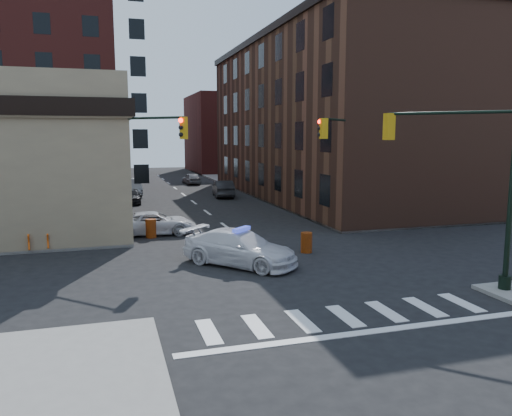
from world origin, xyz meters
TOP-DOWN VIEW (x-y plane):
  - ground at (0.00, 0.00)m, footprint 140.00×140.00m
  - sidewalk_ne at (23.00, 32.75)m, footprint 34.00×54.50m
  - commercial_row_ne at (13.00, 22.50)m, footprint 14.00×34.00m
  - filler_nw at (-16.00, 62.00)m, footprint 20.00×18.00m
  - filler_ne at (14.00, 58.00)m, footprint 16.00×16.00m
  - signal_pole_se at (6.04, -5.52)m, footprint 5.40×5.27m
  - signal_pole_nw at (-5.85, 5.34)m, footprint 3.58×3.67m
  - signal_pole_ne at (5.84, 5.35)m, footprint 3.67×3.58m
  - tree_ne_near at (7.50, 26.00)m, footprint 3.00×3.00m
  - tree_ne_far at (7.50, 34.00)m, footprint 3.00×3.00m
  - police_car at (-1.60, 0.42)m, footprint 5.31×5.49m
  - pickup at (-4.60, 8.67)m, footprint 4.98×2.62m
  - parked_car_wnear at (-5.23, 22.80)m, footprint 1.61×3.79m
  - parked_car_wfar at (-4.93, 28.70)m, footprint 1.88×4.97m
  - parked_car_wdeep at (-5.50, 44.83)m, footprint 1.96×4.53m
  - parked_car_enear at (3.33, 25.01)m, footprint 2.12×4.90m
  - parked_car_efar at (2.50, 38.14)m, footprint 1.87×4.05m
  - pedestrian_a at (-8.68, 8.24)m, footprint 0.66×0.66m
  - pedestrian_b at (-10.14, 6.00)m, footprint 0.93×0.79m
  - pedestrian_c at (-11.80, 9.98)m, footprint 1.01×0.81m
  - barrel_road at (2.21, 1.80)m, footprint 0.69×0.69m
  - barrel_bank at (-4.91, 7.74)m, footprint 0.64×0.64m
  - barricade_nw_a at (-9.16, 8.00)m, footprint 1.19×0.60m
  - barricade_nw_b at (-10.61, 5.70)m, footprint 1.22×0.71m

SIDE VIEW (x-z plane):
  - ground at x=0.00m, z-range 0.00..0.00m
  - sidewalk_ne at x=23.00m, z-range 0.00..0.15m
  - barrel_road at x=2.21m, z-range 0.00..1.01m
  - barrel_bank at x=-4.91m, z-range 0.00..1.07m
  - barricade_nw_b at x=-10.61m, z-range 0.15..1.02m
  - barricade_nw_a at x=-9.16m, z-range 0.15..1.04m
  - parked_car_wnear at x=-5.23m, z-range 0.00..1.28m
  - parked_car_wdeep at x=-5.50m, z-range 0.00..1.30m
  - pickup at x=-4.60m, z-range 0.00..1.34m
  - parked_car_efar at x=2.50m, z-range 0.00..1.35m
  - parked_car_enear at x=3.33m, z-range 0.00..1.57m
  - police_car at x=-1.60m, z-range 0.00..1.58m
  - parked_car_wfar at x=-4.93m, z-range 0.00..1.62m
  - pedestrian_a at x=-8.68m, z-range 0.15..1.70m
  - pedestrian_c at x=-11.80m, z-range 0.15..1.75m
  - pedestrian_b at x=-10.14m, z-range 0.15..1.83m
  - tree_ne_near at x=7.50m, z-range 1.06..5.91m
  - tree_ne_far at x=7.50m, z-range 1.06..5.91m
  - signal_pole_nw at x=-5.85m, z-range 0.34..8.34m
  - signal_pole_ne at x=5.84m, z-range 0.34..8.34m
  - signal_pole_se at x=6.04m, z-range 0.61..8.61m
  - filler_ne at x=14.00m, z-range 0.00..12.00m
  - commercial_row_ne at x=13.00m, z-range 0.00..14.00m
  - filler_nw at x=-16.00m, z-range 0.00..16.00m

